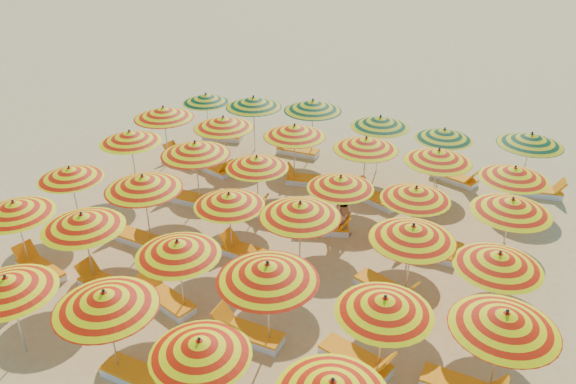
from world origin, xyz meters
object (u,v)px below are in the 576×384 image
object	(u,v)px
umbrella_1	(7,285)
umbrella_32	(313,106)
umbrella_12	(70,173)
umbrella_17	(499,260)
umbrella_9	(268,272)
umbrella_33	(380,122)
lounger_15	(323,228)
umbrella_11	(505,321)
lounger_19	(214,168)
umbrella_2	(105,300)
umbrella_10	(385,305)
lounger_10	(277,268)
umbrella_23	(512,206)
lounger_6	(357,360)
umbrella_26	(294,131)
lounger_23	(222,136)
umbrella_24	(164,113)
lounger_26	(538,191)
umbrella_31	(254,102)
lounger_11	(386,289)
umbrella_30	(206,98)
lounger_3	(107,285)
umbrella_34	(444,134)
lounger_14	(243,208)
lounger_12	(507,325)
umbrella_3	(200,347)
lounger_2	(40,269)
lounger_25	(455,178)
umbrella_25	(223,122)
lounger_16	(425,250)
lounger_18	(183,159)
umbrella_21	(341,182)
lounger_17	(481,260)
lounger_5	(247,333)
beachgoer_b	(343,213)
umbrella_27	(366,144)
umbrella_15	(300,210)
umbrella_6	(14,208)
umbrella_29	(514,173)
lounger_9	(248,253)
umbrella_7	(82,221)
umbrella_35	(531,139)
umbrella_14	(229,199)
umbrella_28	(438,156)
lounger_13	(186,197)
umbrella_20	(257,162)
umbrella_18	(130,137)

from	to	relation	value
umbrella_1	umbrella_32	xyz separation A→B (m)	(2.30, 12.89, 0.16)
umbrella_12	umbrella_17	world-z (taller)	umbrella_17
umbrella_9	umbrella_12	distance (m)	8.30
umbrella_33	lounger_15	xyz separation A→B (m)	(-0.43, -4.89, -1.87)
umbrella_11	lounger_19	size ratio (longest dim) A/B	1.58
umbrella_2	umbrella_10	world-z (taller)	umbrella_2
umbrella_33	lounger_10	xyz separation A→B (m)	(-0.92, -7.38, -1.87)
umbrella_23	lounger_6	world-z (taller)	umbrella_23
umbrella_26	lounger_23	xyz separation A→B (m)	(-4.43, 2.56, -1.91)
umbrella_24	lounger_26	distance (m)	13.92
umbrella_17	umbrella_32	size ratio (longest dim) A/B	0.79
umbrella_31	lounger_11	distance (m)	10.35
umbrella_26	umbrella_30	size ratio (longest dim) A/B	1.32
lounger_3	umbrella_33	bearing A→B (deg)	-108.57
umbrella_10	umbrella_34	size ratio (longest dim) A/B	1.23
lounger_14	lounger_12	bearing A→B (deg)	-24.64
umbrella_3	lounger_2	world-z (taller)	umbrella_3
lounger_25	umbrella_25	bearing A→B (deg)	-141.74
umbrella_3	lounger_19	world-z (taller)	umbrella_3
lounger_16	lounger_18	size ratio (longest dim) A/B	0.98
umbrella_21	lounger_6	size ratio (longest dim) A/B	1.32
umbrella_24	lounger_17	size ratio (longest dim) A/B	1.38
umbrella_24	lounger_5	xyz separation A→B (m)	(7.20, -7.60, -1.96)
beachgoer_b	lounger_10	bearing A→B (deg)	86.98
lounger_18	umbrella_21	bearing A→B (deg)	173.85
lounger_25	umbrella_27	bearing A→B (deg)	-118.69
umbrella_33	lounger_18	distance (m)	7.79
umbrella_30	umbrella_34	bearing A→B (deg)	-0.97
lounger_2	lounger_19	distance (m)	7.67
umbrella_15	lounger_15	bearing A→B (deg)	92.77
umbrella_6	umbrella_17	bearing A→B (deg)	11.68
umbrella_29	lounger_15	world-z (taller)	umbrella_29
umbrella_10	umbrella_21	distance (m)	5.68
lounger_3	lounger_9	size ratio (longest dim) A/B	1.00
umbrella_7	umbrella_23	world-z (taller)	umbrella_23
umbrella_35	lounger_14	world-z (taller)	umbrella_35
umbrella_14	lounger_2	size ratio (longest dim) A/B	1.17
umbrella_28	umbrella_34	size ratio (longest dim) A/B	1.19
umbrella_1	umbrella_28	distance (m)	12.75
umbrella_6	lounger_12	bearing A→B (deg)	11.14
umbrella_24	umbrella_34	world-z (taller)	umbrella_24
umbrella_28	lounger_13	world-z (taller)	umbrella_28
umbrella_12	umbrella_20	xyz separation A→B (m)	(5.00, 2.86, 0.04)
umbrella_18	umbrella_28	distance (m)	10.42
lounger_5	lounger_9	distance (m)	3.36
umbrella_2	lounger_16	bearing A→B (deg)	53.15
umbrella_32	umbrella_28	bearing A→B (deg)	-26.49
umbrella_1	umbrella_20	xyz separation A→B (m)	(2.28, 7.85, -0.07)
umbrella_25	umbrella_29	size ratio (longest dim) A/B	1.01
umbrella_18	lounger_26	world-z (taller)	umbrella_18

